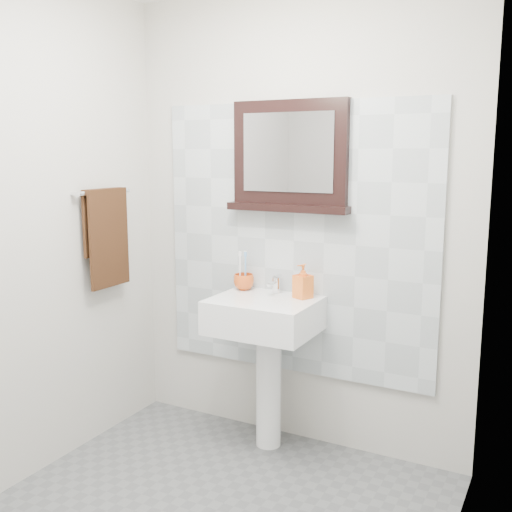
{
  "coord_description": "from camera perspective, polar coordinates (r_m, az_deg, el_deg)",
  "views": [
    {
      "loc": [
        1.34,
        -1.9,
        1.63
      ],
      "look_at": [
        0.04,
        0.55,
        1.15
      ],
      "focal_mm": 42.0,
      "sensor_mm": 36.0,
      "label": 1
    }
  ],
  "objects": [
    {
      "name": "back_wall",
      "position": [
        3.31,
        3.79,
        3.21
      ],
      "size": [
        2.0,
        0.01,
        2.5
      ],
      "primitive_type": "cube",
      "color": "#BAB7B1",
      "rests_on": "ground"
    },
    {
      "name": "left_wall",
      "position": [
        3.04,
        -22.85,
        1.86
      ],
      "size": [
        0.01,
        2.2,
        2.5
      ],
      "primitive_type": "cube",
      "color": "#BAB7B1",
      "rests_on": "ground"
    },
    {
      "name": "right_wall",
      "position": [
        1.97,
        17.37,
        -1.79
      ],
      "size": [
        0.01,
        2.2,
        2.5
      ],
      "primitive_type": "cube",
      "color": "#BAB7B1",
      "rests_on": "ground"
    },
    {
      "name": "splashback",
      "position": [
        3.31,
        3.69,
        1.47
      ],
      "size": [
        1.6,
        0.02,
        1.5
      ],
      "primitive_type": "cube",
      "color": "#B3BDC2",
      "rests_on": "back_wall"
    },
    {
      "name": "pedestal_sink",
      "position": [
        3.26,
        0.86,
        -7.2
      ],
      "size": [
        0.55,
        0.44,
        0.96
      ],
      "color": "white",
      "rests_on": "ground"
    },
    {
      "name": "toothbrush_cup",
      "position": [
        3.4,
        -1.18,
        -2.48
      ],
      "size": [
        0.15,
        0.15,
        0.09
      ],
      "primitive_type": "imported",
      "rotation": [
        0.0,
        0.0,
        0.34
      ],
      "color": "#D04F18",
      "rests_on": "pedestal_sink"
    },
    {
      "name": "toothbrushes",
      "position": [
        3.38,
        -1.19,
        -1.2
      ],
      "size": [
        0.05,
        0.04,
        0.21
      ],
      "color": "white",
      "rests_on": "toothbrush_cup"
    },
    {
      "name": "soap_dispenser",
      "position": [
        3.21,
        4.49,
        -2.4
      ],
      "size": [
        0.11,
        0.11,
        0.19
      ],
      "primitive_type": "imported",
      "rotation": [
        0.0,
        0.0,
        -0.4
      ],
      "color": "#ED431B",
      "rests_on": "pedestal_sink"
    },
    {
      "name": "framed_mirror",
      "position": [
        3.26,
        3.2,
        9.23
      ],
      "size": [
        0.7,
        0.11,
        0.59
      ],
      "color": "black",
      "rests_on": "back_wall"
    },
    {
      "name": "towel_bar",
      "position": [
        3.42,
        -14.29,
        5.92
      ],
      "size": [
        0.07,
        0.4,
        0.03
      ],
      "color": "silver",
      "rests_on": "left_wall"
    },
    {
      "name": "hand_towel",
      "position": [
        3.44,
        -14.05,
        2.42
      ],
      "size": [
        0.06,
        0.3,
        0.55
      ],
      "color": "black",
      "rests_on": "towel_bar"
    }
  ]
}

